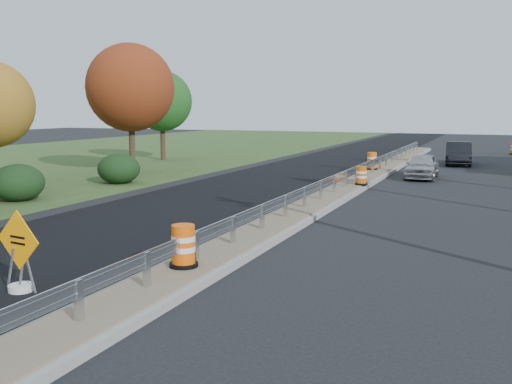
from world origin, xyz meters
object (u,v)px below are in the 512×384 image
at_px(barrel_median_mid, 361,176).
at_px(car_dark_mid, 458,153).
at_px(barrel_median_near, 183,247).
at_px(car_silver, 422,166).
at_px(caution_sign, 20,271).
at_px(barrel_median_far, 372,161).

bearing_deg(barrel_median_mid, car_dark_mid, 76.75).
relative_size(barrel_median_near, car_dark_mid, 0.21).
height_order(barrel_median_near, car_silver, car_silver).
bearing_deg(caution_sign, barrel_median_far, 91.87).
bearing_deg(barrel_median_mid, barrel_median_far, 97.64).
relative_size(barrel_median_mid, barrel_median_far, 0.86).
bearing_deg(barrel_median_near, barrel_median_far, 90.81).
xyz_separation_m(barrel_median_far, car_silver, (2.95, -1.23, -0.04)).
bearing_deg(car_silver, barrel_median_mid, -111.17).
relative_size(car_silver, car_dark_mid, 0.85).
height_order(car_silver, car_dark_mid, car_dark_mid).
bearing_deg(caution_sign, barrel_median_mid, 86.93).
distance_m(caution_sign, barrel_median_near, 3.40).
xyz_separation_m(barrel_median_mid, car_silver, (2.05, 5.51, 0.03)).
bearing_deg(car_dark_mid, car_silver, -102.89).
xyz_separation_m(barrel_median_mid, barrel_median_far, (-0.90, 6.74, 0.07)).
bearing_deg(barrel_median_near, caution_sign, -138.81).
relative_size(caution_sign, car_silver, 0.44).
height_order(barrel_median_far, car_silver, car_silver).
distance_m(barrel_median_near, barrel_median_far, 21.91).
bearing_deg(barrel_median_far, car_dark_mid, 60.21).
xyz_separation_m(barrel_median_near, barrel_median_far, (-0.31, 21.91, 0.02)).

